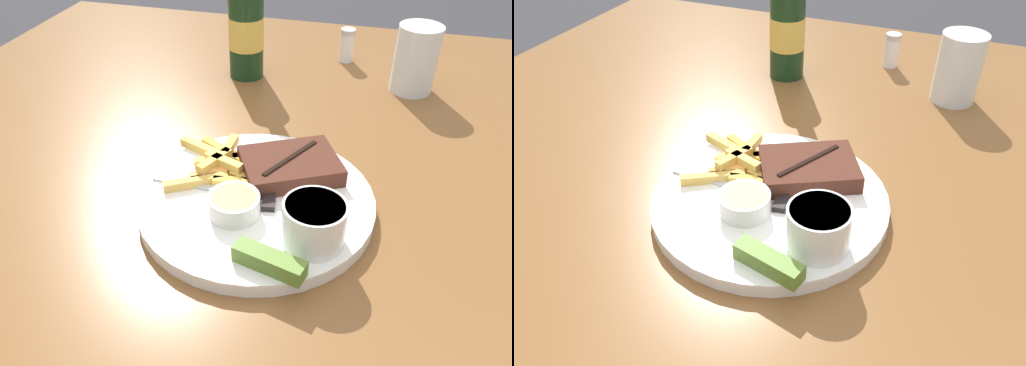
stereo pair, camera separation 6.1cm
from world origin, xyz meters
TOP-DOWN VIEW (x-y plane):
  - dining_table at (0.00, 0.00)m, footprint 1.33×1.40m
  - dinner_plate at (0.00, 0.00)m, footprint 0.30×0.30m
  - steak_portion at (0.03, 0.06)m, footprint 0.15×0.14m
  - fries_pile at (-0.06, 0.04)m, footprint 0.15×0.13m
  - coleslaw_cup at (0.08, -0.06)m, footprint 0.07×0.07m
  - dipping_sauce_cup at (-0.02, -0.04)m, footprint 0.06×0.06m
  - pickle_spear at (0.04, -0.11)m, footprint 0.08×0.04m
  - fork_utensil at (-0.08, 0.00)m, footprint 0.13×0.02m
  - knife_utensil at (0.01, 0.04)m, footprint 0.04×0.17m
  - beer_bottle at (-0.12, 0.37)m, footprint 0.06×0.06m
  - drinking_glass at (0.18, 0.39)m, footprint 0.07×0.07m
  - salt_shaker at (0.05, 0.49)m, footprint 0.03×0.03m

SIDE VIEW (x-z plane):
  - dining_table at x=0.00m, z-range 0.31..1.07m
  - dinner_plate at x=0.00m, z-range 0.76..0.78m
  - fork_utensil at x=-0.08m, z-range 0.78..0.78m
  - knife_utensil at x=0.01m, z-range 0.78..0.79m
  - fries_pile at x=-0.06m, z-range 0.78..0.80m
  - pickle_spear at x=0.04m, z-range 0.78..0.80m
  - steak_portion at x=0.03m, z-range 0.78..0.80m
  - dipping_sauce_cup at x=-0.02m, z-range 0.78..0.81m
  - salt_shaker at x=0.05m, z-range 0.76..0.83m
  - coleslaw_cup at x=0.08m, z-range 0.78..0.83m
  - drinking_glass at x=0.18m, z-range 0.76..0.88m
  - beer_bottle at x=-0.12m, z-range 0.73..0.97m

